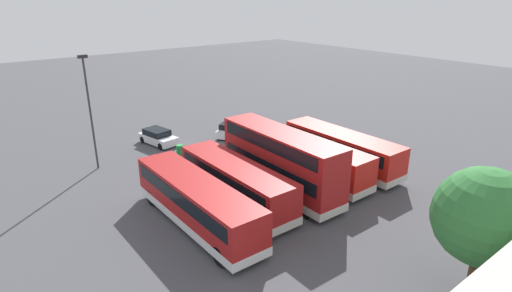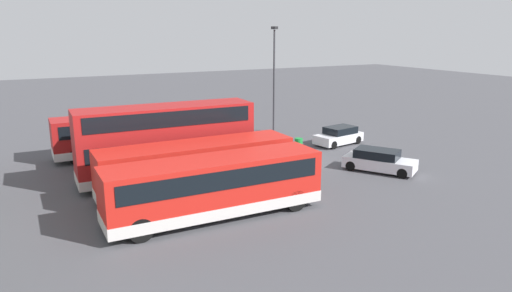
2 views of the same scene
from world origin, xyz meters
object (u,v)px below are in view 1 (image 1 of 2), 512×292
at_px(bus_single_deck_fourth, 236,182).
at_px(car_hatchback_silver, 158,137).
at_px(car_small_green, 232,128).
at_px(bus_single_deck_near_end, 341,149).
at_px(waste_bin_yellow, 180,150).
at_px(bus_single_deck_second, 309,157).
at_px(bus_single_deck_fifth, 197,202).
at_px(bus_double_decker_third, 281,160).
at_px(lamp_post_tall, 89,106).

bearing_deg(bus_single_deck_fourth, car_hatchback_silver, -94.93).
distance_m(bus_single_deck_fourth, car_small_green, 14.74).
bearing_deg(bus_single_deck_near_end, waste_bin_yellow, -49.64).
distance_m(bus_single_deck_second, bus_single_deck_fifth, 10.62).
distance_m(bus_single_deck_second, car_hatchback_silver, 15.39).
bearing_deg(bus_single_deck_near_end, bus_single_deck_fifth, 2.12).
distance_m(bus_single_deck_fifth, waste_bin_yellow, 12.23).
bearing_deg(waste_bin_yellow, car_small_green, -166.19).
distance_m(bus_single_deck_fourth, waste_bin_yellow, 10.59).
bearing_deg(bus_single_deck_fifth, waste_bin_yellow, -113.65).
xyz_separation_m(bus_single_deck_near_end, bus_single_deck_fourth, (10.45, -0.20, -0.00)).
height_order(bus_single_deck_second, bus_single_deck_fifth, same).
distance_m(bus_double_decker_third, bus_single_deck_fourth, 3.71).
relative_size(car_hatchback_silver, car_small_green, 0.90).
relative_size(bus_single_deck_second, bus_double_decker_third, 1.02).
height_order(bus_single_deck_fourth, bus_single_deck_fifth, same).
relative_size(bus_single_deck_fourth, lamp_post_tall, 1.12).
xyz_separation_m(bus_double_decker_third, lamp_post_tall, (8.85, -12.53, 2.85)).
bearing_deg(bus_single_deck_fifth, bus_double_decker_third, -177.85).
height_order(bus_double_decker_third, car_small_green, bus_double_decker_third).
height_order(bus_single_deck_second, lamp_post_tall, lamp_post_tall).
height_order(bus_double_decker_third, lamp_post_tall, lamp_post_tall).
bearing_deg(lamp_post_tall, bus_single_deck_near_end, 142.01).
xyz_separation_m(car_hatchback_silver, waste_bin_yellow, (-0.17, 3.91, -0.22)).
relative_size(bus_single_deck_fourth, bus_single_deck_fifth, 0.91).
distance_m(bus_single_deck_fifth, lamp_post_tall, 13.43).
height_order(bus_single_deck_second, bus_double_decker_third, bus_double_decker_third).
bearing_deg(bus_double_decker_third, bus_single_deck_near_end, -177.91).
bearing_deg(bus_single_deck_fifth, bus_single_deck_second, -175.29).
distance_m(bus_single_deck_fifth, car_small_green, 17.47).
distance_m(car_hatchback_silver, car_small_green, 7.41).
xyz_separation_m(bus_double_decker_third, bus_single_deck_fourth, (3.58, -0.45, -0.83)).
height_order(bus_single_deck_near_end, bus_single_deck_fourth, same).
xyz_separation_m(car_small_green, lamp_post_tall, (13.58, 0.06, 4.59)).
xyz_separation_m(bus_single_deck_second, waste_bin_yellow, (5.70, -10.28, -1.15)).
distance_m(bus_single_deck_near_end, bus_single_deck_second, 3.36).
xyz_separation_m(bus_single_deck_second, bus_single_deck_fourth, (7.11, 0.15, -0.00)).
bearing_deg(bus_single_deck_near_end, car_small_green, -80.16).
bearing_deg(bus_double_decker_third, bus_single_deck_fourth, -7.20).
distance_m(car_small_green, lamp_post_tall, 14.34).
height_order(bus_single_deck_near_end, waste_bin_yellow, bus_single_deck_near_end).
distance_m(bus_single_deck_near_end, bus_single_deck_fifth, 13.94).
xyz_separation_m(bus_single_deck_fifth, lamp_post_tall, (1.79, -12.79, 3.67)).
height_order(bus_single_deck_second, bus_single_deck_fourth, same).
relative_size(bus_single_deck_fifth, lamp_post_tall, 1.24).
bearing_deg(bus_single_deck_fourth, bus_double_decker_third, 172.80).
bearing_deg(car_small_green, bus_double_decker_third, 69.42).
xyz_separation_m(bus_single_deck_second, car_hatchback_silver, (5.87, -14.19, -0.92)).
xyz_separation_m(bus_single_deck_fifth, car_hatchback_silver, (-4.72, -15.07, -0.92)).
bearing_deg(bus_single_deck_fifth, lamp_post_tall, -82.03).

